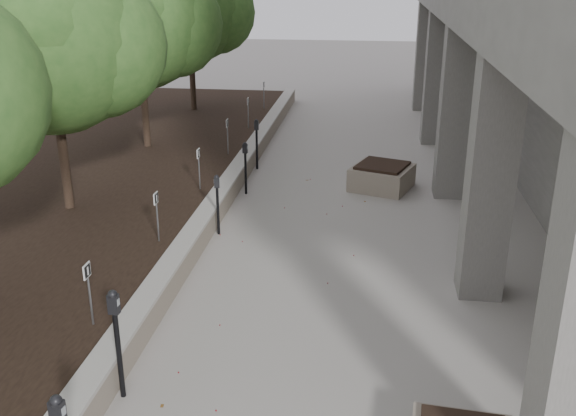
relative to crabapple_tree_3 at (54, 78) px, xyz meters
The scene contains 17 objects.
retaining_wall 4.25m from the crabapple_tree_3, 18.58° to the left, with size 0.39×26.00×0.50m, color gray, non-canonical shape.
planting_bed 3.16m from the crabapple_tree_3, 124.99° to the left, with size 7.00×26.00×0.40m, color black.
crabapple_tree_3 is the anchor object (origin of this frame).
crabapple_tree_4 5.00m from the crabapple_tree_3, 90.00° to the left, with size 4.60×4.00×5.44m, color #336025, non-canonical shape.
crabapple_tree_5 10.00m from the crabapple_tree_3, 90.00° to the left, with size 4.60×4.00×5.44m, color #336025, non-canonical shape.
parking_sign_3 5.59m from the crabapple_tree_3, 61.43° to the right, with size 0.04×0.22×0.96m, color black, non-canonical shape.
parking_sign_4 3.64m from the crabapple_tree_3, 31.48° to the right, with size 0.04×0.22×0.96m, color black, non-canonical shape.
parking_sign_5 3.64m from the crabapple_tree_3, 31.48° to the left, with size 0.04×0.22×0.96m, color black, non-canonical shape.
parking_sign_6 5.59m from the crabapple_tree_3, 61.43° to the left, with size 0.04×0.22×0.96m, color black, non-canonical shape.
parking_sign_7 8.20m from the crabapple_tree_3, 71.91° to the left, with size 0.04×0.22×0.96m, color black, non-canonical shape.
parking_sign_8 11.01m from the crabapple_tree_3, 76.87° to the left, with size 0.04×0.22×0.96m, color black, non-canonical shape.
parking_meter_2 6.82m from the crabapple_tree_3, 59.49° to the right, with size 0.15×0.11×1.54m, color black, non-canonical shape.
parking_meter_3 4.09m from the crabapple_tree_3, ahead, with size 0.13×0.09×1.29m, color black, non-canonical shape.
parking_meter_4 4.82m from the crabapple_tree_3, 36.15° to the left, with size 0.13×0.09×1.29m, color black, non-canonical shape.
parking_meter_5 6.05m from the crabapple_tree_3, 54.08° to the left, with size 0.14×0.10×1.38m, color black, non-canonical shape.
planter_back 7.90m from the crabapple_tree_3, 26.43° to the left, with size 1.34×1.34×0.63m, color gray, non-canonical shape.
berry_scatter 6.38m from the crabapple_tree_3, 32.55° to the right, with size 3.30×14.10×0.02m, color maroon, non-canonical shape.
Camera 1 is at (1.46, -4.11, 5.22)m, focal length 40.17 mm.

